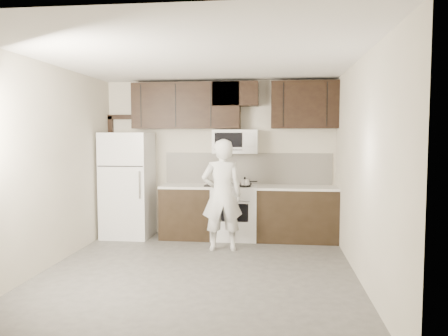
% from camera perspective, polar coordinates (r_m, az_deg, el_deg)
% --- Properties ---
extents(floor, '(4.50, 4.50, 0.00)m').
position_cam_1_polar(floor, '(5.71, -3.53, -13.63)').
color(floor, '#4A4846').
rests_on(floor, ground).
extents(back_wall, '(4.00, 0.00, 4.00)m').
position_cam_1_polar(back_wall, '(7.67, -0.60, 1.26)').
color(back_wall, '#BBB29F').
rests_on(back_wall, ground).
extents(ceiling, '(4.50, 4.50, 0.00)m').
position_cam_1_polar(ceiling, '(5.52, -3.66, 14.12)').
color(ceiling, white).
rests_on(ceiling, back_wall).
extents(counter_run, '(2.95, 0.64, 0.91)m').
position_cam_1_polar(counter_run, '(7.41, 3.75, -5.82)').
color(counter_run, black).
rests_on(counter_run, floor).
extents(stove, '(0.76, 0.66, 0.94)m').
position_cam_1_polar(stove, '(7.43, 1.41, -5.75)').
color(stove, silver).
rests_on(stove, floor).
extents(backsplash, '(2.90, 0.02, 0.54)m').
position_cam_1_polar(backsplash, '(7.62, 3.12, -0.04)').
color(backsplash, silver).
rests_on(backsplash, counter_run).
extents(upper_cabinets, '(3.48, 0.35, 0.78)m').
position_cam_1_polar(upper_cabinets, '(7.48, 0.82, 8.33)').
color(upper_cabinets, black).
rests_on(upper_cabinets, back_wall).
extents(microwave, '(0.76, 0.42, 0.40)m').
position_cam_1_polar(microwave, '(7.44, 1.51, 3.48)').
color(microwave, silver).
rests_on(microwave, upper_cabinets).
extents(refrigerator, '(0.80, 0.76, 1.80)m').
position_cam_1_polar(refrigerator, '(7.71, -12.45, -2.18)').
color(refrigerator, silver).
rests_on(refrigerator, floor).
extents(door_trim, '(0.50, 0.08, 2.12)m').
position_cam_1_polar(door_trim, '(8.11, -14.22, 0.57)').
color(door_trim, black).
rests_on(door_trim, floor).
extents(saucepan, '(0.29, 0.17, 0.16)m').
position_cam_1_polar(saucepan, '(7.20, 2.75, -1.93)').
color(saucepan, silver).
rests_on(saucepan, stove).
extents(baking_tray, '(0.42, 0.32, 0.02)m').
position_cam_1_polar(baking_tray, '(7.31, -0.83, -2.27)').
color(baking_tray, black).
rests_on(baking_tray, counter_run).
extents(pizza, '(0.29, 0.29, 0.02)m').
position_cam_1_polar(pizza, '(7.31, -0.83, -2.11)').
color(pizza, beige).
rests_on(pizza, baking_tray).
extents(person, '(0.69, 0.52, 1.70)m').
position_cam_1_polar(person, '(6.64, -0.27, -3.55)').
color(person, silver).
rests_on(person, floor).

